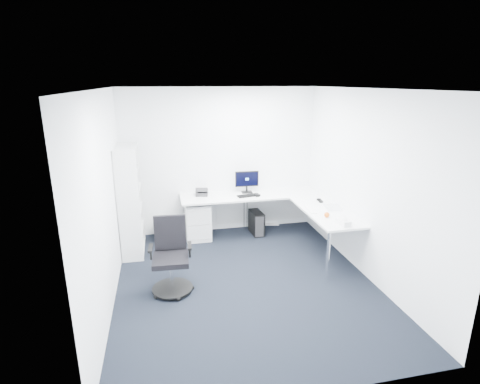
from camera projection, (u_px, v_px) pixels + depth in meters
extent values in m
plane|color=black|center=(245.00, 282.00, 5.40)|extent=(4.20, 4.20, 0.00)
plane|color=white|center=(246.00, 89.00, 4.63)|extent=(4.20, 4.20, 0.00)
cube|color=white|center=(220.00, 161.00, 6.99)|extent=(3.60, 0.02, 2.70)
cube|color=white|center=(304.00, 265.00, 3.05)|extent=(3.60, 0.02, 2.70)
cube|color=white|center=(105.00, 202.00, 4.65)|extent=(0.02, 4.20, 2.70)
cube|color=white|center=(367.00, 185.00, 5.38)|extent=(0.02, 4.20, 2.70)
cube|color=silver|center=(198.00, 220.00, 6.87)|extent=(0.45, 0.56, 0.68)
cube|color=black|center=(256.00, 223.00, 7.09)|extent=(0.22, 0.45, 0.43)
cube|color=#B9B69D|center=(161.00, 230.00, 6.83)|extent=(0.17, 0.37, 0.35)
cube|color=white|center=(270.00, 224.00, 7.55)|extent=(0.37, 0.13, 0.04)
cube|color=black|center=(249.00, 196.00, 6.81)|extent=(0.43, 0.22, 0.02)
cube|color=black|center=(257.00, 195.00, 6.80)|extent=(0.08, 0.12, 0.04)
cube|color=white|center=(311.00, 210.00, 6.08)|extent=(0.15, 0.38, 0.01)
sphere|color=#DA5B13|center=(327.00, 215.00, 5.74)|extent=(0.08, 0.08, 0.08)
cube|color=white|center=(343.00, 222.00, 5.44)|extent=(0.15, 0.25, 0.08)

